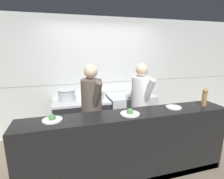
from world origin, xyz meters
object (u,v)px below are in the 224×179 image
object	(u,v)px
plated_dish_dessert	(174,107)
chef_sous	(141,104)
chef_head_cook	(92,108)
chefs_knife	(133,97)
sauce_pot	(97,95)
plated_dish_main	(52,119)
oven_range	(82,120)
stock_pot	(67,95)
plated_dish_appetiser	(130,113)
pepper_mill	(205,97)

from	to	relation	value
plated_dish_dessert	chef_sous	world-z (taller)	chef_sous
chef_sous	chef_head_cook	bearing A→B (deg)	171.25
chefs_knife	chef_head_cook	world-z (taller)	chef_head_cook
sauce_pot	plated_dish_dessert	xyz separation A→B (m)	(0.93, -1.30, 0.07)
plated_dish_main	plated_dish_dessert	size ratio (longest dim) A/B	1.07
chefs_knife	plated_dish_dessert	world-z (taller)	plated_dish_dessert
oven_range	plated_dish_main	distance (m)	1.55
chefs_knife	plated_dish_main	bearing A→B (deg)	-143.78
oven_range	stock_pot	size ratio (longest dim) A/B	3.21
plated_dish_dessert	sauce_pot	bearing A→B (deg)	125.54
plated_dish_dessert	chef_head_cook	bearing A→B (deg)	152.66
chef_head_cook	oven_range	bearing A→B (deg)	85.49
chefs_knife	chef_sous	xyz separation A→B (m)	(-0.08, -0.55, 0.02)
plated_dish_appetiser	sauce_pot	bearing A→B (deg)	97.52
oven_range	pepper_mill	distance (m)	2.39
oven_range	sauce_pot	distance (m)	0.64
plated_dish_main	plated_dish_dessert	bearing A→B (deg)	-0.34
plated_dish_main	chefs_knife	bearing A→B (deg)	36.22
stock_pot	plated_dish_main	bearing A→B (deg)	-99.28
chefs_knife	plated_dish_main	world-z (taller)	plated_dish_main
plated_dish_main	chef_head_cook	bearing A→B (deg)	44.47
chefs_knife	chef_head_cook	size ratio (longest dim) A/B	0.19
stock_pot	plated_dish_main	distance (m)	1.38
sauce_pot	chef_sous	distance (m)	0.95
stock_pot	sauce_pot	xyz separation A→B (m)	(0.62, -0.08, -0.03)
plated_dish_appetiser	chef_sous	distance (m)	0.87
oven_range	chef_sous	world-z (taller)	chef_sous
oven_range	stock_pot	xyz separation A→B (m)	(-0.27, 0.03, 0.56)
pepper_mill	stock_pot	bearing A→B (deg)	145.63
stock_pot	plated_dish_appetiser	world-z (taller)	plated_dish_appetiser
chefs_knife	plated_dish_appetiser	bearing A→B (deg)	-114.67
plated_dish_appetiser	chef_head_cook	distance (m)	0.80
stock_pot	pepper_mill	distance (m)	2.52
chef_head_cook	sauce_pot	bearing A→B (deg)	58.23
stock_pot	chef_head_cook	size ratio (longest dim) A/B	0.21
plated_dish_dessert	chef_sous	distance (m)	0.69
sauce_pot	pepper_mill	xyz separation A→B (m)	(1.45, -1.34, 0.21)
sauce_pot	plated_dish_appetiser	distance (m)	1.38
plated_dish_dessert	pepper_mill	xyz separation A→B (m)	(0.52, -0.04, 0.14)
oven_range	pepper_mill	bearing A→B (deg)	-37.66
oven_range	chefs_knife	bearing A→B (deg)	-8.44
chef_head_cook	plated_dish_dessert	bearing A→B (deg)	-40.05
chefs_knife	plated_dish_appetiser	distance (m)	1.38
plated_dish_appetiser	pepper_mill	xyz separation A→B (m)	(1.27, 0.03, 0.13)
stock_pot	chef_head_cook	xyz separation A→B (m)	(0.38, -0.77, -0.07)
pepper_mill	plated_dish_appetiser	bearing A→B (deg)	-178.86
chefs_knife	plated_dish_dessert	xyz separation A→B (m)	(0.17, -1.18, 0.14)
chefs_knife	plated_dish_appetiser	size ratio (longest dim) A/B	1.17
plated_dish_main	plated_dish_appetiser	size ratio (longest dim) A/B	0.93
chefs_knife	plated_dish_main	distance (m)	1.99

